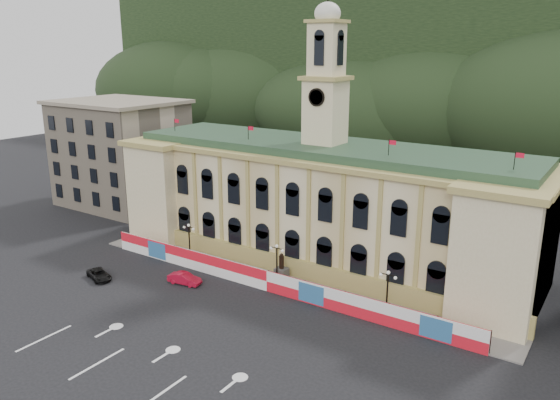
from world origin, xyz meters
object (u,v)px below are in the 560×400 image
Objects in this scene: lamp_center at (277,261)px; red_sedan at (184,279)px; black_suv at (99,275)px; statue at (281,273)px.

red_sedan is at bearing -147.78° from lamp_center.
black_suv is at bearing 106.96° from red_sedan.
lamp_center is at bearing -42.41° from black_suv.
lamp_center is 22.05m from black_suv.
lamp_center is 1.11× the size of black_suv.
statue is 0.86× the size of red_sedan.
lamp_center is 1.19× the size of red_sedan.
statue is at bearing 90.00° from lamp_center.
lamp_center is 11.38m from red_sedan.
statue is 11.70m from red_sedan.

